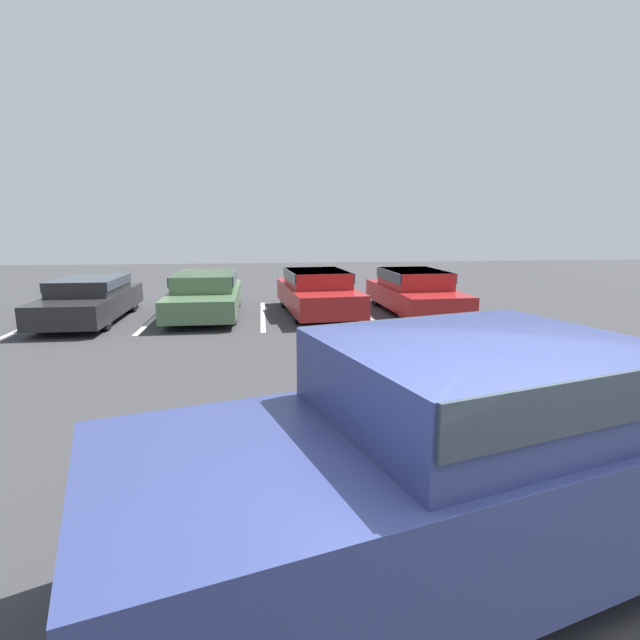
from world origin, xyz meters
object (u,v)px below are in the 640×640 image
Objects in this scene: pickup_truck at (510,445)px; parked_sedan_d at (414,290)px; parked_sedan_a at (90,298)px; parked_sedan_c at (317,291)px; parked_sedan_b at (206,293)px.

pickup_truck reaches higher than parked_sedan_d.
parked_sedan_a is at bearing 105.68° from pickup_truck.
parked_sedan_c reaches higher than parked_sedan_d.
parked_sedan_c reaches higher than parked_sedan_a.
parked_sedan_d is (6.00, -0.22, 0.01)m from parked_sedan_b.
parked_sedan_c reaches higher than parked_sedan_b.
pickup_truck is at bearing 17.67° from parked_sedan_b.
parked_sedan_c is (-0.34, 10.65, -0.22)m from pickup_truck.
parked_sedan_b reaches higher than parked_sedan_a.
pickup_truck is 1.44× the size of parked_sedan_a.
pickup_truck is 1.38× the size of parked_sedan_b.
pickup_truck is 12.18m from parked_sedan_a.
parked_sedan_d is (8.98, 0.25, 0.04)m from parked_sedan_a.
parked_sedan_c is at bearing 87.31° from parked_sedan_b.
parked_sedan_c is 0.99× the size of parked_sedan_d.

